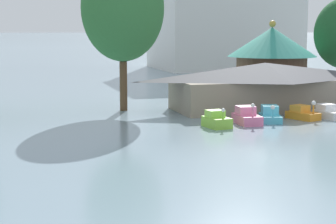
# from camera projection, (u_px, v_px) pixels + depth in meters

# --- Properties ---
(pedal_boat_lime) EXTENTS (1.81, 2.49, 1.58)m
(pedal_boat_lime) POSITION_uv_depth(u_px,v_px,m) (217.00, 120.00, 43.44)
(pedal_boat_lime) COLOR #8CCC3F
(pedal_boat_lime) RESTS_ON ground
(pedal_boat_pink) EXTENTS (1.70, 2.93, 1.77)m
(pedal_boat_pink) POSITION_uv_depth(u_px,v_px,m) (247.00, 117.00, 45.05)
(pedal_boat_pink) COLOR pink
(pedal_boat_pink) RESTS_ON ground
(pedal_boat_cyan) EXTENTS (2.26, 3.15, 1.49)m
(pedal_boat_cyan) POSITION_uv_depth(u_px,v_px,m) (270.00, 115.00, 46.16)
(pedal_boat_cyan) COLOR #4CB7CC
(pedal_boat_cyan) RESTS_ON ground
(pedal_boat_orange) EXTENTS (2.25, 3.00, 1.64)m
(pedal_boat_orange) POSITION_uv_depth(u_px,v_px,m) (302.00, 114.00, 47.37)
(pedal_boat_orange) COLOR orange
(pedal_boat_orange) RESTS_ON ground
(pedal_boat_white) EXTENTS (2.03, 2.80, 1.46)m
(pedal_boat_white) POSITION_uv_depth(u_px,v_px,m) (328.00, 113.00, 47.82)
(pedal_boat_white) COLOR white
(pedal_boat_white) RESTS_ON ground
(boathouse) EXTENTS (17.82, 7.70, 4.30)m
(boathouse) POSITION_uv_depth(u_px,v_px,m) (265.00, 85.00, 52.84)
(boathouse) COLOR gray
(boathouse) RESTS_ON ground
(green_roof_pavilion) EXTENTS (9.24, 9.24, 8.22)m
(green_roof_pavilion) POSITION_uv_depth(u_px,v_px,m) (272.00, 59.00, 59.95)
(green_roof_pavilion) COLOR brown
(green_roof_pavilion) RESTS_ON ground
(shoreline_tree_mid) EXTENTS (7.41, 7.41, 13.98)m
(shoreline_tree_mid) POSITION_uv_depth(u_px,v_px,m) (123.00, 8.00, 51.12)
(shoreline_tree_mid) COLOR brown
(shoreline_tree_mid) RESTS_ON ground
(background_building_block) EXTENTS (24.65, 19.81, 24.30)m
(background_building_block) POSITION_uv_depth(u_px,v_px,m) (223.00, 2.00, 105.87)
(background_building_block) COLOR silver
(background_building_block) RESTS_ON ground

